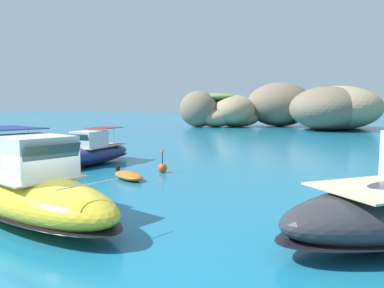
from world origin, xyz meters
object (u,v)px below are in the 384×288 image
Objects in this scene: islet_large at (319,108)px; channel_buoy at (163,167)px; motorboat_navy at (93,153)px; dinghy_tender at (128,175)px; motorboat_yellow at (26,190)px; islet_small at (222,111)px.

islet_large is 19.92× the size of channel_buoy.
motorboat_navy is at bearing 168.38° from channel_buoy.
islet_large reaches higher than dinghy_tender.
dinghy_tender is 2.81m from channel_buoy.
islet_large reaches higher than motorboat_yellow.
motorboat_yellow is (10.91, -60.82, -2.01)m from islet_small.
motorboat_yellow reaches higher than channel_buoy.
motorboat_navy is at bearing -83.71° from islet_small.
motorboat_yellow is at bearing -64.65° from motorboat_navy.
islet_large is 55.15m from dinghy_tender.
islet_small is 1.62× the size of motorboat_yellow.
islet_large reaches higher than islet_small.
motorboat_yellow reaches higher than dinghy_tender.
islet_small is 61.82m from motorboat_yellow.
channel_buoy is at bearing 87.23° from motorboat_yellow.
channel_buoy is (0.50, 10.33, -0.69)m from motorboat_yellow.
islet_large is at bearing 4.51° from islet_small.
islet_small is at bearing -175.49° from islet_large.
motorboat_yellow is 7.69m from dinghy_tender.
motorboat_navy is 0.74× the size of motorboat_yellow.
channel_buoy is at bearing -77.27° from islet_small.
motorboat_navy is (-12.34, -50.66, -2.86)m from islet_large.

